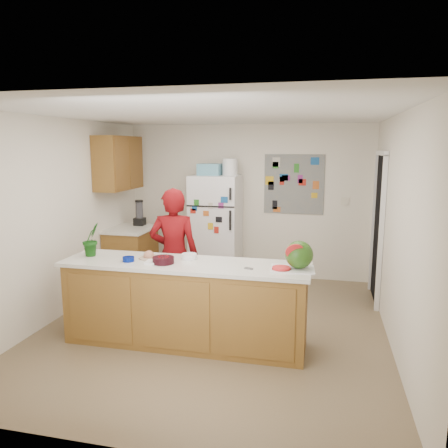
% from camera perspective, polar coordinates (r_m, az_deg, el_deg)
% --- Properties ---
extents(floor, '(4.00, 4.50, 0.02)m').
position_cam_1_polar(floor, '(5.42, -1.26, -13.34)').
color(floor, brown).
rests_on(floor, ground).
extents(wall_back, '(4.00, 0.02, 2.50)m').
position_cam_1_polar(wall_back, '(7.24, 3.13, 2.96)').
color(wall_back, beige).
rests_on(wall_back, ground).
extents(wall_left, '(0.02, 4.50, 2.50)m').
position_cam_1_polar(wall_left, '(5.88, -20.67, 0.68)').
color(wall_left, beige).
rests_on(wall_left, ground).
extents(wall_right, '(0.02, 4.50, 2.50)m').
position_cam_1_polar(wall_right, '(4.96, 21.81, -1.03)').
color(wall_right, beige).
rests_on(wall_right, ground).
extents(ceiling, '(4.00, 4.50, 0.02)m').
position_cam_1_polar(ceiling, '(4.99, -1.38, 14.29)').
color(ceiling, white).
rests_on(ceiling, wall_back).
extents(doorway, '(0.03, 0.85, 2.04)m').
position_cam_1_polar(doorway, '(6.41, 19.55, -0.61)').
color(doorway, black).
rests_on(doorway, ground).
extents(peninsula_base, '(2.60, 0.62, 0.88)m').
position_cam_1_polar(peninsula_base, '(4.86, -5.09, -10.49)').
color(peninsula_base, brown).
rests_on(peninsula_base, floor).
extents(peninsula_top, '(2.68, 0.70, 0.04)m').
position_cam_1_polar(peninsula_top, '(4.72, -5.18, -5.25)').
color(peninsula_top, silver).
rests_on(peninsula_top, peninsula_base).
extents(side_counter_base, '(0.60, 0.80, 0.86)m').
position_cam_1_polar(side_counter_base, '(7.04, -11.98, -4.25)').
color(side_counter_base, brown).
rests_on(side_counter_base, floor).
extents(side_counter_top, '(0.64, 0.84, 0.04)m').
position_cam_1_polar(side_counter_top, '(6.94, -12.12, -0.65)').
color(side_counter_top, silver).
rests_on(side_counter_top, side_counter_base).
extents(upper_cabinets, '(0.35, 1.00, 0.80)m').
position_cam_1_polar(upper_cabinets, '(6.84, -13.61, 7.75)').
color(upper_cabinets, brown).
rests_on(upper_cabinets, wall_left).
extents(refrigerator, '(0.75, 0.70, 1.70)m').
position_cam_1_polar(refrigerator, '(7.03, -1.05, -0.55)').
color(refrigerator, silver).
rests_on(refrigerator, floor).
extents(fridge_top_bin, '(0.35, 0.28, 0.18)m').
position_cam_1_polar(fridge_top_bin, '(6.94, -1.89, 7.14)').
color(fridge_top_bin, '#5999B2').
rests_on(fridge_top_bin, refrigerator).
extents(photo_collage, '(0.95, 0.01, 0.95)m').
position_cam_1_polar(photo_collage, '(7.10, 9.12, 5.14)').
color(photo_collage, slate).
rests_on(photo_collage, wall_back).
extents(person, '(0.67, 0.50, 1.66)m').
position_cam_1_polar(person, '(5.42, -6.55, -4.03)').
color(person, '#62080B').
rests_on(person, floor).
extents(blender_appliance, '(0.12, 0.12, 0.38)m').
position_cam_1_polar(blender_appliance, '(7.10, -10.98, 1.35)').
color(blender_appliance, black).
rests_on(blender_appliance, side_counter_top).
extents(cutting_board, '(0.46, 0.36, 0.01)m').
position_cam_1_polar(cutting_board, '(4.48, 8.94, -5.83)').
color(cutting_board, silver).
rests_on(cutting_board, peninsula_top).
extents(watermelon, '(0.28, 0.28, 0.28)m').
position_cam_1_polar(watermelon, '(4.45, 9.78, -3.98)').
color(watermelon, '#2F5117').
rests_on(watermelon, cutting_board).
extents(watermelon_slice, '(0.18, 0.18, 0.02)m').
position_cam_1_polar(watermelon_slice, '(4.43, 7.50, -5.72)').
color(watermelon_slice, '#D12952').
rests_on(watermelon_slice, cutting_board).
extents(cherry_bowl, '(0.29, 0.29, 0.07)m').
position_cam_1_polar(cherry_bowl, '(4.69, -7.93, -4.70)').
color(cherry_bowl, black).
rests_on(cherry_bowl, peninsula_top).
extents(white_bowl, '(0.21, 0.21, 0.06)m').
position_cam_1_polar(white_bowl, '(4.83, -4.56, -4.24)').
color(white_bowl, white).
rests_on(white_bowl, peninsula_top).
extents(cobalt_bowl, '(0.15, 0.15, 0.05)m').
position_cam_1_polar(cobalt_bowl, '(4.84, -12.37, -4.50)').
color(cobalt_bowl, '#011268').
rests_on(cobalt_bowl, peninsula_top).
extents(plate, '(0.24, 0.24, 0.02)m').
position_cam_1_polar(plate, '(4.92, -9.78, -4.37)').
color(plate, '#B0A989').
rests_on(plate, peninsula_top).
extents(paper_towel, '(0.20, 0.18, 0.02)m').
position_cam_1_polar(paper_towel, '(4.72, -9.08, -4.93)').
color(paper_towel, silver).
rests_on(paper_towel, peninsula_top).
extents(keys, '(0.10, 0.07, 0.01)m').
position_cam_1_polar(keys, '(4.45, 3.23, -5.81)').
color(keys, slate).
rests_on(keys, peninsula_top).
extents(potted_plant, '(0.21, 0.24, 0.38)m').
position_cam_1_polar(potted_plant, '(5.17, -16.94, -1.93)').
color(potted_plant, '#12410E').
rests_on(potted_plant, peninsula_top).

